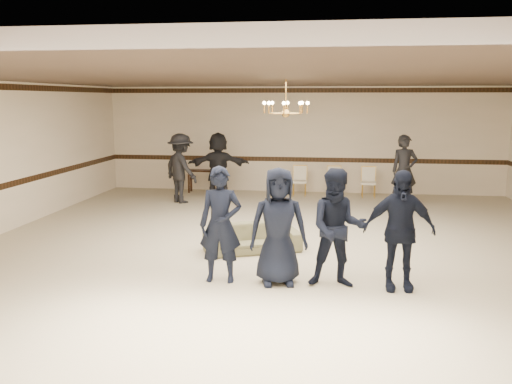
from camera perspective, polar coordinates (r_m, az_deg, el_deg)
room at (r=9.87m, az=2.57°, el=2.49°), size 12.01×14.01×3.21m
chair_rail at (r=16.86m, az=4.79°, el=3.39°), size 12.00×0.02×0.14m
crown_molding at (r=16.76m, az=4.89°, el=10.47°), size 12.00×0.02×0.14m
chandelier at (r=10.79m, az=3.12°, el=9.88°), size 0.94×0.94×0.89m
boy_a at (r=8.53m, az=-3.70°, el=-3.40°), size 0.68×0.46×1.81m
boy_b at (r=8.40m, az=2.34°, el=-3.59°), size 0.98×0.74×1.81m
boy_c at (r=8.36m, az=8.50°, el=-3.75°), size 0.92×0.73×1.81m
boy_d at (r=8.42m, az=14.65°, el=-3.86°), size 1.09×0.53×1.81m
settee at (r=10.31m, az=-0.39°, el=-4.78°), size 1.91×1.33×0.52m
adult_left at (r=15.18m, az=-7.80°, el=2.45°), size 1.40×1.32×1.90m
adult_mid at (r=15.64m, az=-3.93°, el=2.73°), size 1.83×0.84×1.90m
adult_right at (r=15.03m, az=15.15°, el=2.14°), size 0.77×0.58×1.90m
banquet_chair_left at (r=16.20m, az=4.54°, el=1.13°), size 0.43×0.43×0.87m
banquet_chair_mid at (r=16.17m, az=8.08°, el=1.05°), size 0.45×0.45×0.87m
banquet_chair_right at (r=16.21m, az=11.62°, el=0.96°), size 0.46×0.46×0.87m
console_table at (r=16.85m, az=-5.66°, el=1.13°), size 0.85×0.41×0.70m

